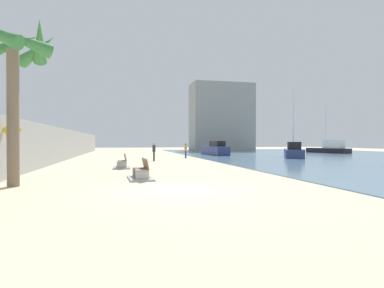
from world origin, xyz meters
name	(u,v)px	position (x,y,z in m)	size (l,w,h in m)	color
ground_plane	(143,160)	(0.00, 18.00, 0.00)	(120.00, 120.00, 0.00)	beige
seawall	(58,145)	(-7.50, 18.00, 1.48)	(0.80, 64.00, 2.97)	#9E9E99
water_bay	(358,157)	(24.00, 18.00, 0.02)	(36.00, 68.00, 0.04)	slate
palm_tree	(14,58)	(-6.04, 2.24, 5.06)	(3.23, 3.49, 6.66)	#7A6651
bench_near	(141,174)	(-1.05, 3.48, 0.23)	(1.22, 2.16, 0.98)	#9E9E99
bench_far	(122,165)	(-1.92, 9.71, 0.23)	(1.16, 2.13, 0.98)	#9E9E99
person_walking	(154,150)	(0.85, 16.24, 1.00)	(0.30, 0.49, 1.72)	#333338
person_standing	(186,150)	(4.71, 20.81, 0.91)	(0.36, 0.44, 1.58)	navy
boat_distant	(294,151)	(16.43, 18.86, 0.70)	(4.68, 6.57, 7.63)	navy
boat_far_right	(215,149)	(9.78, 26.53, 0.74)	(2.02, 6.58, 1.80)	navy
boat_outer	(330,148)	(28.73, 28.91, 0.77)	(3.47, 6.95, 7.48)	black
pedestrian_sign	(12,143)	(-6.74, 4.12, 1.69)	(0.85, 0.08, 2.72)	slate
harbor_building	(221,117)	(17.19, 46.00, 6.56)	(12.00, 6.00, 13.13)	gray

